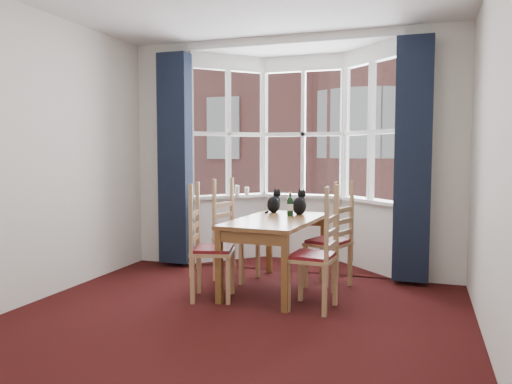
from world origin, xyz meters
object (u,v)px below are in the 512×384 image
at_px(cat_right, 300,204).
at_px(candle_short, 247,191).
at_px(chair_right_far, 336,244).
at_px(chair_right_near, 322,259).
at_px(chair_left_far, 230,237).
at_px(wine_bottle, 290,206).
at_px(candle_tall, 237,190).
at_px(cat_left, 274,203).
at_px(chair_left_near, 204,251).
at_px(dining_table, 276,227).

relative_size(cat_right, candle_short, 2.70).
bearing_deg(chair_right_far, chair_right_near, -89.88).
xyz_separation_m(chair_left_far, cat_right, (0.78, 0.14, 0.39)).
distance_m(chair_left_far, chair_right_near, 1.46).
xyz_separation_m(chair_right_near, cat_right, (-0.44, 0.94, 0.39)).
height_order(cat_right, candle_short, cat_right).
xyz_separation_m(chair_right_far, candle_short, (-1.34, 0.98, 0.45)).
height_order(wine_bottle, candle_tall, wine_bottle).
bearing_deg(wine_bottle, chair_right_near, -56.77).
relative_size(chair_right_far, cat_left, 3.25).
bearing_deg(cat_left, chair_left_far, -153.75).
xyz_separation_m(chair_left_near, chair_left_far, (-0.05, 0.83, 0.00)).
height_order(chair_right_far, wine_bottle, wine_bottle).
height_order(wine_bottle, candle_short, wine_bottle).
bearing_deg(cat_left, chair_left_near, -111.13).
bearing_deg(wine_bottle, chair_left_near, -130.31).
distance_m(chair_right_near, candle_tall, 2.31).
distance_m(chair_left_near, chair_left_far, 0.83).
relative_size(chair_right_near, wine_bottle, 3.55).
distance_m(chair_left_far, chair_right_far, 1.21).
relative_size(chair_left_far, chair_right_near, 1.00).
bearing_deg(chair_right_near, wine_bottle, 123.23).
height_order(cat_right, wine_bottle, cat_right).
xyz_separation_m(chair_right_far, cat_right, (-0.44, 0.18, 0.39)).
relative_size(chair_right_far, wine_bottle, 3.55).
relative_size(dining_table, wine_bottle, 5.68).
bearing_deg(cat_left, chair_right_near, -53.64).
relative_size(chair_right_far, cat_right, 3.14).
xyz_separation_m(dining_table, wine_bottle, (0.08, 0.25, 0.20)).
height_order(chair_left_far, chair_right_near, same).
bearing_deg(chair_right_far, chair_left_near, -145.98).
xyz_separation_m(dining_table, chair_left_far, (-0.63, 0.30, -0.19)).
bearing_deg(chair_left_near, chair_right_near, 1.02).
height_order(cat_left, candle_short, cat_left).
bearing_deg(candle_short, dining_table, -58.29).
distance_m(chair_right_far, candle_short, 1.72).
height_order(dining_table, chair_left_near, chair_left_near).
bearing_deg(cat_right, chair_right_near, -65.07).
relative_size(chair_left_far, candle_short, 8.49).
height_order(chair_left_far, wine_bottle, wine_bottle).
bearing_deg(cat_left, chair_right_far, -19.37).
bearing_deg(chair_right_far, chair_left_far, 178.03).
xyz_separation_m(chair_left_near, cat_right, (0.73, 0.96, 0.39)).
bearing_deg(chair_left_far, chair_left_near, -86.61).
distance_m(chair_left_far, cat_left, 0.64).
distance_m(dining_table, cat_left, 0.58).
bearing_deg(chair_left_near, candle_tall, 99.99).
bearing_deg(cat_left, candle_tall, 136.20).
xyz_separation_m(dining_table, candle_short, (-0.76, 1.23, 0.27)).
distance_m(cat_right, candle_short, 1.21).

